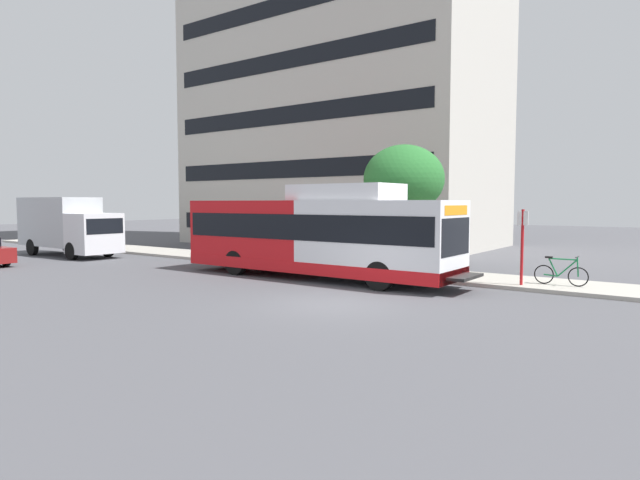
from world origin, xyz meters
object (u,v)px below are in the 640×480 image
at_px(bus_stop_sign_pole, 522,241).
at_px(bicycle_parked, 561,273).
at_px(transit_bus, 316,235).
at_px(street_tree_near_stop, 404,179).
at_px(box_truck_background, 67,225).

xyz_separation_m(bus_stop_sign_pole, bicycle_parked, (0.74, -1.11, -1.09)).
xyz_separation_m(transit_bus, street_tree_near_stop, (3.64, -1.92, 2.24)).
relative_size(street_tree_near_stop, box_truck_background, 0.75).
bearing_deg(bicycle_parked, bus_stop_sign_pole, 123.44).
distance_m(transit_bus, box_truck_background, 16.42).
bearing_deg(street_tree_near_stop, bus_stop_sign_pole, -106.48).
relative_size(transit_bus, bus_stop_sign_pole, 4.71).
distance_m(bus_stop_sign_pole, bicycle_parked, 1.72).
distance_m(bicycle_parked, box_truck_background, 25.10).
distance_m(transit_bus, bicycle_parked, 8.91).
height_order(bicycle_parked, street_tree_near_stop, street_tree_near_stop).
relative_size(bus_stop_sign_pole, box_truck_background, 0.37).
bearing_deg(transit_bus, street_tree_near_stop, -27.77).
height_order(bus_stop_sign_pole, box_truck_background, box_truck_background).
xyz_separation_m(transit_bus, bus_stop_sign_pole, (2.06, -7.27, -0.05)).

